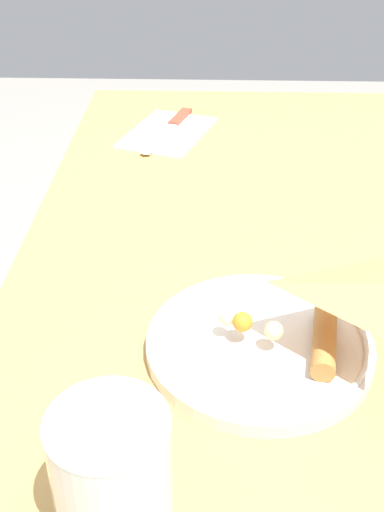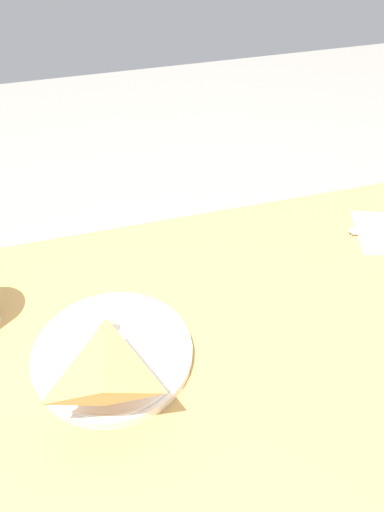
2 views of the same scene
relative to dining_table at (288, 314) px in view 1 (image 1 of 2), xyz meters
name	(u,v)px [view 1 (image 1 of 2)]	position (x,y,z in m)	size (l,w,h in m)	color
dining_table	(288,314)	(0.00, 0.00, 0.00)	(1.24, 0.72, 0.74)	tan
plate_pizza	(262,341)	(0.20, -0.05, 0.12)	(0.24, 0.24, 0.05)	silver
milk_glass	(113,480)	(0.41, -0.18, 0.16)	(0.09, 0.09, 0.12)	white
napkin_folded	(168,132)	(-0.39, -0.19, 0.11)	(0.22, 0.18, 0.00)	white
butter_knife	(170,128)	(-0.40, -0.19, 0.11)	(0.21, 0.08, 0.01)	#99422D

